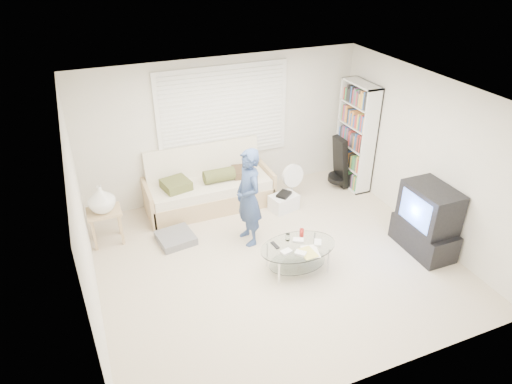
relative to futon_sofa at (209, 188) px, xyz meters
name	(u,v)px	position (x,y,z in m)	size (l,w,h in m)	color
ground	(275,260)	(0.43, -1.88, -0.35)	(5.00, 5.00, 0.00)	beige
room_shell	(263,147)	(0.43, -1.40, 1.28)	(5.02, 4.52, 2.51)	silver
window_blinds	(224,113)	(0.43, 0.32, 1.20)	(2.32, 0.08, 1.62)	silver
futon_sofa	(209,188)	(0.00, 0.00, 0.00)	(2.19, 0.88, 1.07)	tan
grey_floor_pillow	(176,238)	(-0.82, -0.85, -0.29)	(0.53, 0.53, 0.12)	slate
side_table	(102,201)	(-1.79, -0.46, 0.39)	(0.50, 0.40, 1.00)	tan
bookshelf	(356,136)	(2.75, -0.28, 0.64)	(0.31, 0.83, 1.98)	white
guitar_case	(340,166)	(2.47, -0.29, 0.09)	(0.36, 0.37, 0.99)	black
floor_fan	(292,179)	(1.44, -0.36, 0.06)	(0.43, 0.28, 0.70)	white
storage_bin	(284,202)	(1.16, -0.63, -0.20)	(0.53, 0.42, 0.33)	white
tv_unit	(427,220)	(2.63, -2.47, 0.17)	(0.55, 0.98, 1.07)	black
coffee_table	(298,250)	(0.64, -2.19, -0.02)	(1.12, 0.73, 0.53)	silver
standing_person	(249,198)	(0.26, -1.26, 0.43)	(0.57, 0.37, 1.56)	navy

